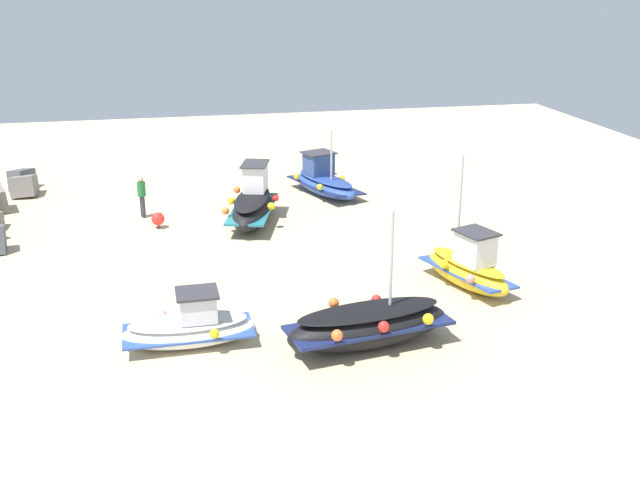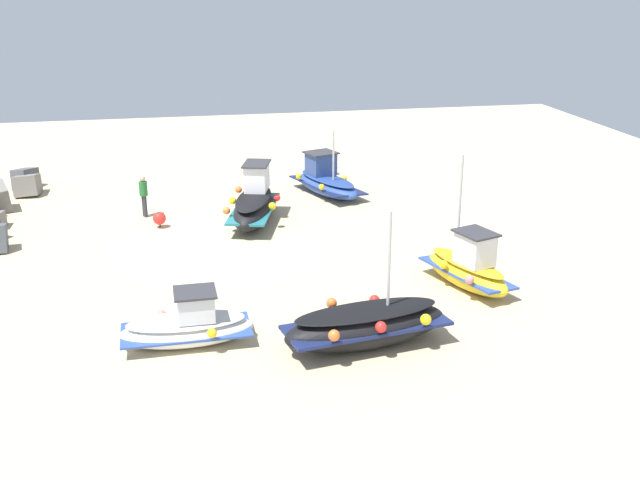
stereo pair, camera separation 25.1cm
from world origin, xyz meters
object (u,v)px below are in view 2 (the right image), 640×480
(fishing_boat_0, at_px, (254,204))
(mooring_buoy_0, at_px, (159,218))
(fishing_boat_2, at_px, (326,182))
(person_walking, at_px, (144,193))
(fishing_boat_1, at_px, (468,268))
(fishing_boat_4, at_px, (366,325))
(mooring_buoy_1, at_px, (333,167))
(fishing_boat_3, at_px, (188,326))

(fishing_boat_0, distance_m, mooring_buoy_0, 3.59)
(fishing_boat_2, relative_size, person_walking, 2.66)
(fishing_boat_1, relative_size, person_walking, 2.48)
(mooring_buoy_0, bearing_deg, fishing_boat_1, -129.66)
(fishing_boat_4, relative_size, person_walking, 2.80)
(fishing_boat_0, height_order, fishing_boat_1, fishing_boat_1)
(fishing_boat_1, relative_size, mooring_buoy_1, 7.18)
(fishing_boat_4, height_order, mooring_buoy_0, fishing_boat_4)
(fishing_boat_2, distance_m, fishing_boat_3, 14.39)
(fishing_boat_2, distance_m, person_walking, 7.84)
(fishing_boat_1, distance_m, mooring_buoy_0, 11.96)
(fishing_boat_2, relative_size, mooring_buoy_0, 7.13)
(mooring_buoy_0, xyz_separation_m, mooring_buoy_1, (6.39, -8.06, -0.02))
(fishing_boat_1, xyz_separation_m, mooring_buoy_1, (14.02, 1.15, -0.29))
(fishing_boat_0, bearing_deg, mooring_buoy_1, -18.53)
(fishing_boat_3, relative_size, mooring_buoy_0, 5.69)
(fishing_boat_1, xyz_separation_m, person_walking, (9.13, 9.77, 0.31))
(fishing_boat_3, distance_m, fishing_boat_4, 4.62)
(fishing_boat_0, distance_m, fishing_boat_4, 10.77)
(fishing_boat_3, relative_size, mooring_buoy_1, 6.16)
(person_walking, bearing_deg, mooring_buoy_1, -171.54)
(fishing_boat_3, height_order, mooring_buoy_0, fishing_boat_3)
(fishing_boat_3, bearing_deg, fishing_boat_1, 12.43)
(fishing_boat_1, height_order, person_walking, fishing_boat_1)
(fishing_boat_0, xyz_separation_m, fishing_boat_2, (3.31, -3.50, -0.18))
(fishing_boat_1, height_order, fishing_boat_2, fishing_boat_1)
(person_walking, xyz_separation_m, mooring_buoy_0, (-1.50, -0.56, -0.58))
(fishing_boat_3, bearing_deg, fishing_boat_4, -14.20)
(fishing_boat_0, relative_size, mooring_buoy_0, 7.30)
(fishing_boat_3, xyz_separation_m, person_walking, (11.19, 1.28, 0.47))
(fishing_boat_1, relative_size, fishing_boat_4, 0.88)
(fishing_boat_1, relative_size, fishing_boat_3, 1.17)
(mooring_buoy_0, distance_m, mooring_buoy_1, 10.28)
(fishing_boat_3, xyz_separation_m, fishing_boat_4, (-1.04, -4.50, 0.11))
(fishing_boat_0, bearing_deg, fishing_boat_3, 179.67)
(fishing_boat_0, relative_size, fishing_boat_2, 1.02)
(person_walking, relative_size, mooring_buoy_1, 2.90)
(fishing_boat_0, distance_m, fishing_boat_3, 10.02)
(fishing_boat_2, height_order, mooring_buoy_1, fishing_boat_2)
(person_walking, height_order, mooring_buoy_0, person_walking)
(fishing_boat_2, distance_m, mooring_buoy_1, 3.32)
(fishing_boat_0, height_order, fishing_boat_2, fishing_boat_2)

